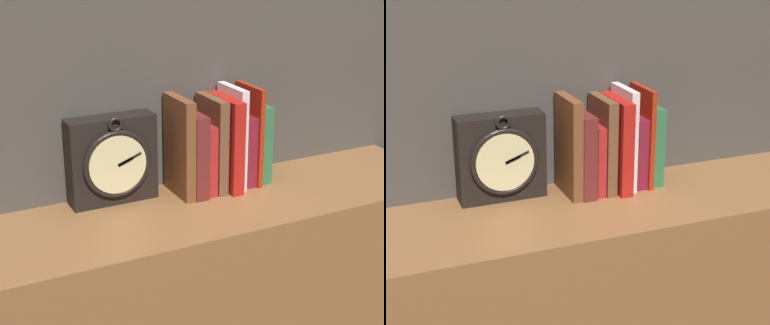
% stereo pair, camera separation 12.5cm
% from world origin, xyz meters
% --- Properties ---
extents(wall_back, '(6.00, 0.05, 2.60)m').
position_xyz_m(wall_back, '(0.00, 0.19, 1.30)').
color(wall_back, '#47423D').
rests_on(wall_back, ground_plane).
extents(clock, '(0.21, 0.08, 0.22)m').
position_xyz_m(clock, '(-0.15, 0.12, 1.04)').
color(clock, black).
rests_on(clock, bookshelf).
extents(book_slot0_brown, '(0.03, 0.13, 0.24)m').
position_xyz_m(book_slot0_brown, '(0.01, 0.09, 1.06)').
color(book_slot0_brown, brown).
rests_on(book_slot0_brown, bookshelf).
extents(book_slot1_maroon, '(0.03, 0.13, 0.20)m').
position_xyz_m(book_slot1_maroon, '(0.04, 0.09, 1.04)').
color(book_slot1_maroon, maroon).
rests_on(book_slot1_maroon, bookshelf).
extents(book_slot2_red, '(0.02, 0.13, 0.17)m').
position_xyz_m(book_slot2_red, '(0.08, 0.09, 1.02)').
color(book_slot2_red, '#B42120').
rests_on(book_slot2_red, bookshelf).
extents(book_slot3_brown, '(0.03, 0.13, 0.23)m').
position_xyz_m(book_slot3_brown, '(0.10, 0.09, 1.05)').
color(book_slot3_brown, brown).
rests_on(book_slot3_brown, bookshelf).
extents(book_slot4_red, '(0.03, 0.14, 0.23)m').
position_xyz_m(book_slot4_red, '(0.13, 0.08, 1.05)').
color(book_slot4_red, red).
rests_on(book_slot4_red, bookshelf).
extents(book_slot5_white, '(0.02, 0.12, 0.25)m').
position_xyz_m(book_slot5_white, '(0.16, 0.09, 1.06)').
color(book_slot5_white, white).
rests_on(book_slot5_white, bookshelf).
extents(book_slot6_maroon, '(0.03, 0.12, 0.18)m').
position_xyz_m(book_slot6_maroon, '(0.19, 0.10, 1.03)').
color(book_slot6_maroon, maroon).
rests_on(book_slot6_maroon, bookshelf).
extents(book_slot7_red, '(0.01, 0.12, 0.25)m').
position_xyz_m(book_slot7_red, '(0.21, 0.09, 1.06)').
color(book_slot7_red, '#AE2710').
rests_on(book_slot7_red, bookshelf).
extents(book_slot8_green, '(0.03, 0.11, 0.20)m').
position_xyz_m(book_slot8_green, '(0.23, 0.10, 1.04)').
color(book_slot8_green, '#306D41').
rests_on(book_slot8_green, bookshelf).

